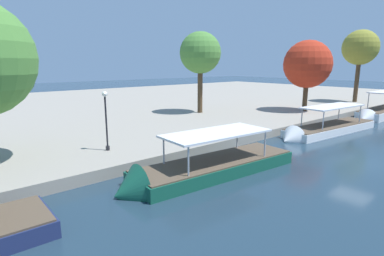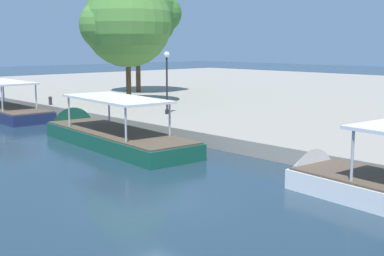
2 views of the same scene
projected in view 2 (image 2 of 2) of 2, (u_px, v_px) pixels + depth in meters
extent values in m
plane|color=#1E3342|center=(152.00, 202.00, 17.40)|extent=(220.00, 220.00, 0.00)
cube|color=navy|center=(4.00, 115.00, 37.94)|extent=(10.64, 3.28, 1.11)
cube|color=brown|center=(4.00, 107.00, 37.85)|extent=(10.43, 3.12, 0.08)
cylinder|color=#B2B2B7|center=(3.00, 91.00, 40.64)|extent=(0.10, 0.10, 1.72)
cylinder|color=#B2B2B7|center=(2.00, 99.00, 34.76)|extent=(0.10, 0.10, 1.72)
cylinder|color=#B2B2B7|center=(36.00, 96.00, 36.37)|extent=(0.10, 0.10, 1.72)
cube|color=silver|center=(2.00, 82.00, 37.55)|extent=(6.62, 2.95, 0.12)
cube|color=#14513D|center=(117.00, 143.00, 26.88)|extent=(11.06, 3.98, 1.20)
cone|color=#14513D|center=(68.00, 129.00, 31.46)|extent=(1.62, 2.91, 2.80)
cube|color=brown|center=(117.00, 131.00, 26.78)|extent=(10.83, 3.80, 0.08)
cylinder|color=#B2B2B7|center=(69.00, 111.00, 28.18)|extent=(0.10, 0.10, 1.62)
cylinder|color=#B2B2B7|center=(109.00, 108.00, 29.71)|extent=(0.10, 0.10, 1.62)
cylinder|color=#B2B2B7|center=(126.00, 125.00, 23.57)|extent=(0.10, 0.10, 1.62)
cylinder|color=#B2B2B7|center=(170.00, 120.00, 25.10)|extent=(0.10, 0.10, 1.62)
cube|color=silver|center=(116.00, 99.00, 26.50)|extent=(6.93, 3.40, 0.12)
cone|color=white|center=(299.00, 177.00, 20.31)|extent=(1.63, 2.61, 2.49)
cylinder|color=#B2B2B7|center=(352.00, 156.00, 16.93)|extent=(0.10, 0.10, 1.71)
cylinder|color=#2D2D33|center=(50.00, 102.00, 39.29)|extent=(0.25, 0.25, 0.47)
sphere|color=#2D2D33|center=(50.00, 98.00, 39.24)|extent=(0.27, 0.27, 0.27)
cylinder|color=black|center=(167.00, 86.00, 33.85)|extent=(0.12, 0.12, 3.74)
sphere|color=white|center=(167.00, 55.00, 33.52)|extent=(0.38, 0.38, 0.38)
cylinder|color=black|center=(167.00, 112.00, 34.12)|extent=(0.26, 0.26, 0.30)
cylinder|color=#4C3823|center=(138.00, 68.00, 49.40)|extent=(0.45, 0.45, 4.62)
sphere|color=#38702D|center=(137.00, 13.00, 48.57)|extent=(7.62, 7.62, 7.62)
sphere|color=#38702D|center=(163.00, 13.00, 48.57)|extent=(3.57, 3.57, 3.57)
sphere|color=#38702D|center=(127.00, 23.00, 49.43)|extent=(4.95, 4.95, 4.95)
cylinder|color=#4C3823|center=(129.00, 80.00, 40.12)|extent=(0.39, 0.39, 3.65)
sphere|color=#4C8438|center=(127.00, 23.00, 39.42)|extent=(6.78, 6.78, 6.78)
sphere|color=#4C8438|center=(131.00, 16.00, 38.67)|extent=(3.89, 3.89, 3.89)
sphere|color=#4C8438|center=(105.00, 25.00, 38.67)|extent=(3.92, 3.92, 3.92)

